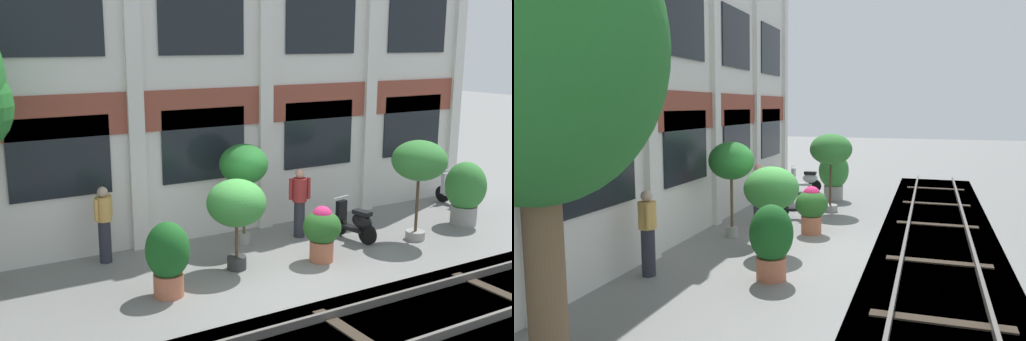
{
  "view_description": "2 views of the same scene",
  "coord_description": "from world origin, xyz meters",
  "views": [
    {
      "loc": [
        -5.8,
        -9.83,
        4.6
      ],
      "look_at": [
        0.95,
        1.93,
        1.67
      ],
      "focal_mm": 42.0,
      "sensor_mm": 36.0,
      "label": 1
    },
    {
      "loc": [
        -10.58,
        -2.79,
        3.21
      ],
      "look_at": [
        0.91,
        0.92,
        1.64
      ],
      "focal_mm": 35.0,
      "sensor_mm": 36.0,
      "label": 2
    }
  ],
  "objects": [
    {
      "name": "potted_plant_tall_urn",
      "position": [
        4.24,
        0.06,
        1.86
      ],
      "size": [
        1.28,
        1.28,
        2.38
      ],
      "color": "gray",
      "rests_on": "ground"
    },
    {
      "name": "resident_watching_tracks",
      "position": [
        1.95,
        1.59,
        0.89
      ],
      "size": [
        0.51,
        0.34,
        1.66
      ],
      "rotation": [
        0.0,
        0.0,
        -1.88
      ],
      "color": "#282833",
      "rests_on": "ground"
    },
    {
      "name": "potted_plant_fluted_column",
      "position": [
        6.17,
        0.33,
        0.91
      ],
      "size": [
        1.02,
        1.02,
        1.64
      ],
      "color": "gray",
      "rests_on": "ground"
    },
    {
      "name": "resident_by_doorway",
      "position": [
        -2.57,
        2.22,
        0.89
      ],
      "size": [
        0.46,
        0.34,
        1.65
      ],
      "rotation": [
        0.0,
        0.0,
        -0.99
      ],
      "color": "#282833",
      "rests_on": "ground"
    },
    {
      "name": "scooter_second_parked",
      "position": [
        2.94,
        0.71,
        0.44
      ],
      "size": [
        0.54,
        1.37,
        0.98
      ],
      "rotation": [
        0.0,
        0.0,
        1.75
      ],
      "color": "black",
      "rests_on": "ground"
    },
    {
      "name": "scooter_near_curb",
      "position": [
        7.39,
        1.64,
        0.44
      ],
      "size": [
        0.5,
        1.38,
        0.98
      ],
      "rotation": [
        0.0,
        0.0,
        1.6
      ],
      "color": "black",
      "rests_on": "ground"
    },
    {
      "name": "apartment_facade",
      "position": [
        0.0,
        2.96,
        3.78
      ],
      "size": [
        16.75,
        0.64,
        7.58
      ],
      "color": "silver",
      "rests_on": "ground"
    },
    {
      "name": "potted_plant_terracotta_small",
      "position": [
        0.54,
        1.79,
        1.85
      ],
      "size": [
        1.11,
        1.11,
        2.35
      ],
      "color": "gray",
      "rests_on": "ground"
    },
    {
      "name": "broadleaf_tree",
      "position": [
        -5.89,
        1.58,
        3.79
      ],
      "size": [
        3.28,
        3.12,
        5.77
      ],
      "color": "brown",
      "rests_on": "ground"
    },
    {
      "name": "potted_plant_glazed_jar",
      "position": [
        1.45,
        0.0,
        0.7
      ],
      "size": [
        0.82,
        0.82,
        1.21
      ],
      "color": "#B76647",
      "rests_on": "ground"
    },
    {
      "name": "potted_plant_low_pan",
      "position": [
        -0.34,
        0.49,
        1.38
      ],
      "size": [
        1.22,
        1.22,
        1.9
      ],
      "color": "#333333",
      "rests_on": "ground"
    },
    {
      "name": "ground_plane",
      "position": [
        0.0,
        0.0,
        0.0
      ],
      "size": [
        80.0,
        80.0,
        0.0
      ],
      "primitive_type": "plane",
      "color": "slate"
    },
    {
      "name": "potted_plant_ribbed_drum",
      "position": [
        -2.05,
        -0.06,
        0.78
      ],
      "size": [
        0.82,
        0.82,
        1.42
      ],
      "color": "#B76647",
      "rests_on": "ground"
    },
    {
      "name": "rail_tracks",
      "position": [
        0.0,
        -3.04,
        -0.13
      ],
      "size": [
        24.39,
        2.8,
        0.43
      ],
      "color": "#4C473F",
      "rests_on": "ground"
    }
  ]
}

